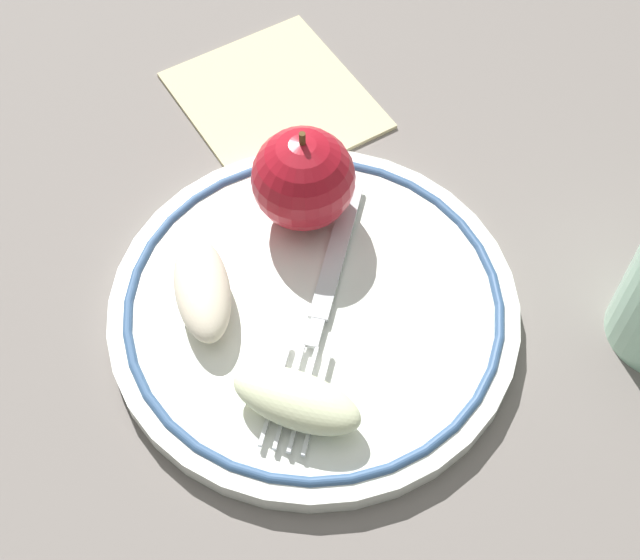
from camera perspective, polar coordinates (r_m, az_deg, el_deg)
ground_plane at (r=0.54m, az=0.72°, el=-3.82°), size 2.00×2.00×0.00m
plate at (r=0.54m, az=-0.00°, el=-1.64°), size 0.25×0.25×0.02m
apple_red_whole at (r=0.55m, az=-1.08°, el=6.50°), size 0.06×0.06×0.07m
apple_slice_front at (r=0.49m, az=-1.51°, el=-7.69°), size 0.07×0.08×0.02m
apple_slice_back at (r=0.53m, az=-7.55°, el=-0.53°), size 0.06×0.08×0.02m
fork at (r=0.53m, az=0.23°, el=-1.18°), size 0.15×0.14×0.00m
napkin_folded at (r=0.66m, az=-2.93°, el=11.52°), size 0.13×0.14×0.01m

